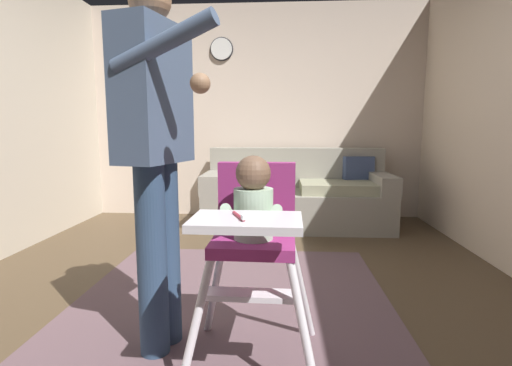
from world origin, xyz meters
TOP-DOWN VIEW (x-y plane):
  - ground at (0.00, 0.00)m, footprint 5.61×6.73m
  - wall_far at (0.00, 2.60)m, footprint 4.81×0.06m
  - area_rug at (0.01, -0.23)m, footprint 1.98×2.68m
  - couch at (0.50, 2.08)m, footprint 2.03×0.86m
  - high_chair at (0.19, -0.56)m, footprint 0.62×0.74m
  - adult_standing at (-0.27, -0.43)m, footprint 0.50×0.58m
  - wall_clock at (-0.41, 2.55)m, footprint 0.28×0.04m

SIDE VIEW (x-z plane):
  - ground at x=0.00m, z-range -0.10..0.00m
  - area_rug at x=0.01m, z-range 0.00..0.01m
  - couch at x=0.50m, z-range -0.10..0.76m
  - high_chair at x=0.19m, z-range 0.18..1.15m
  - adult_standing at x=-0.27m, z-range 0.12..1.85m
  - wall_far at x=0.00m, z-range 0.00..2.56m
  - wall_clock at x=-0.41m, z-range 1.89..2.17m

